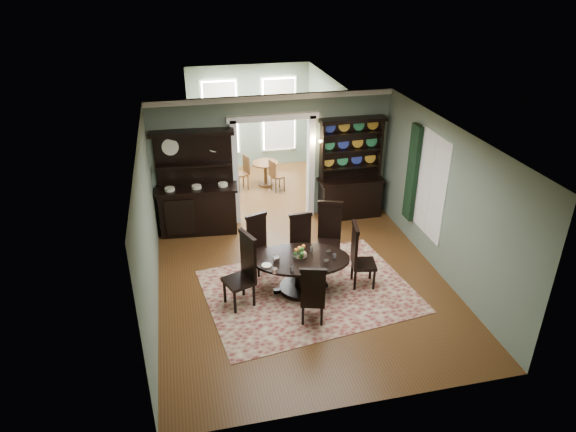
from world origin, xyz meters
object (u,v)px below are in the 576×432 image
Objects in this scene: sideboard at (197,198)px; parlor_table at (265,170)px; welsh_dresser at (350,182)px; dining_table at (301,268)px.

sideboard reaches higher than parlor_table.
sideboard is at bearing 179.88° from welsh_dresser.
dining_table reaches higher than parlor_table.
dining_table is at bearing -92.91° from parlor_table.
welsh_dresser is at bearing -53.44° from parlor_table.
welsh_dresser is at bearing 66.05° from dining_table.
dining_table is 3.32m from sideboard.
sideboard is at bearing 131.03° from dining_table.
sideboard is 3.00m from parlor_table.
dining_table is at bearing -124.25° from welsh_dresser.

